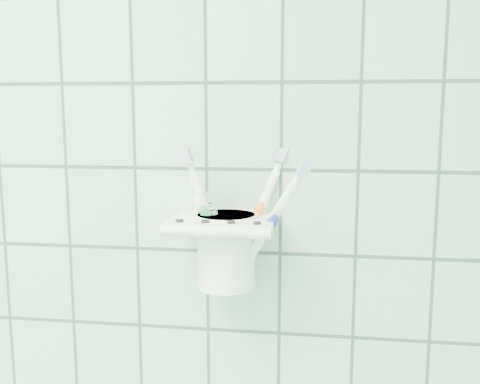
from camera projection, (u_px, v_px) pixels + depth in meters
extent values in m
cube|color=white|center=(228.00, 224.00, 0.75)|extent=(0.06, 0.02, 0.04)
cube|color=white|center=(223.00, 223.00, 0.71)|extent=(0.14, 0.10, 0.02)
cylinder|color=white|center=(216.00, 232.00, 0.66)|extent=(0.14, 0.02, 0.02)
cylinder|color=black|center=(180.00, 221.00, 0.68)|extent=(0.01, 0.01, 0.00)
cylinder|color=black|center=(205.00, 222.00, 0.67)|extent=(0.01, 0.01, 0.00)
cylinder|color=black|center=(231.00, 223.00, 0.67)|extent=(0.01, 0.01, 0.00)
cylinder|color=black|center=(257.00, 223.00, 0.67)|extent=(0.01, 0.01, 0.00)
cylinder|color=white|center=(226.00, 251.00, 0.72)|extent=(0.08, 0.08, 0.10)
cylinder|color=white|center=(226.00, 217.00, 0.71)|extent=(0.09, 0.09, 0.01)
cylinder|color=black|center=(226.00, 216.00, 0.71)|extent=(0.07, 0.07, 0.00)
cylinder|color=white|center=(229.00, 225.00, 0.70)|extent=(0.06, 0.02, 0.15)
cylinder|color=white|center=(229.00, 160.00, 0.69)|extent=(0.02, 0.01, 0.02)
cube|color=silver|center=(228.00, 150.00, 0.68)|extent=(0.02, 0.01, 0.02)
cube|color=white|center=(229.00, 150.00, 0.69)|extent=(0.02, 0.01, 0.03)
ellipsoid|color=green|center=(228.00, 212.00, 0.69)|extent=(0.02, 0.01, 0.03)
cylinder|color=white|center=(230.00, 222.00, 0.71)|extent=(0.07, 0.07, 0.15)
cylinder|color=white|center=(230.00, 153.00, 0.69)|extent=(0.02, 0.02, 0.02)
cube|color=silver|center=(229.00, 143.00, 0.68)|extent=(0.02, 0.02, 0.03)
cube|color=white|center=(230.00, 143.00, 0.69)|extent=(0.02, 0.01, 0.03)
ellipsoid|color=orange|center=(229.00, 208.00, 0.70)|extent=(0.02, 0.02, 0.03)
cylinder|color=white|center=(235.00, 223.00, 0.71)|extent=(0.09, 0.03, 0.15)
cylinder|color=white|center=(235.00, 156.00, 0.69)|extent=(0.02, 0.01, 0.02)
cube|color=silver|center=(235.00, 146.00, 0.69)|extent=(0.02, 0.01, 0.03)
cube|color=white|center=(235.00, 145.00, 0.69)|extent=(0.02, 0.01, 0.03)
ellipsoid|color=#1E38A5|center=(235.00, 210.00, 0.70)|extent=(0.03, 0.01, 0.03)
cube|color=silver|center=(222.00, 247.00, 0.70)|extent=(0.06, 0.04, 0.10)
cube|color=silver|center=(223.00, 280.00, 0.71)|extent=(0.03, 0.02, 0.02)
cone|color=silver|center=(222.00, 209.00, 0.70)|extent=(0.04, 0.04, 0.02)
cylinder|color=white|center=(222.00, 199.00, 0.70)|extent=(0.03, 0.03, 0.03)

